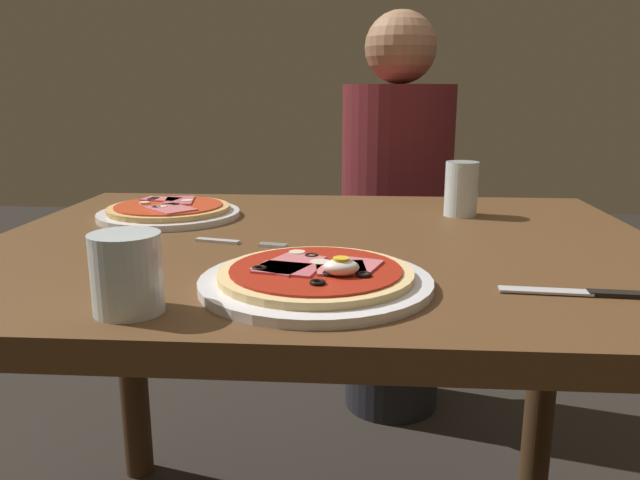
{
  "coord_description": "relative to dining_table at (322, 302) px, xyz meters",
  "views": [
    {
      "loc": [
        0.07,
        -1.0,
        0.96
      ],
      "look_at": [
        0.01,
        -0.13,
        0.75
      ],
      "focal_mm": 34.77,
      "sensor_mm": 36.0,
      "label": 1
    }
  ],
  "objects": [
    {
      "name": "dining_table",
      "position": [
        0.0,
        0.0,
        0.0
      ],
      "size": [
        1.12,
        0.89,
        0.72
      ],
      "color": "brown",
      "rests_on": "ground"
    },
    {
      "name": "pizza_foreground",
      "position": [
        0.01,
        -0.26,
        0.12
      ],
      "size": [
        0.3,
        0.3,
        0.05
      ],
      "color": "white",
      "rests_on": "dining_table"
    },
    {
      "name": "pizza_across_left",
      "position": [
        -0.31,
        0.16,
        0.12
      ],
      "size": [
        0.27,
        0.27,
        0.03
      ],
      "color": "white",
      "rests_on": "dining_table"
    },
    {
      "name": "water_glass_near",
      "position": [
        0.26,
        0.22,
        0.16
      ],
      "size": [
        0.06,
        0.06,
        0.11
      ],
      "color": "silver",
      "rests_on": "dining_table"
    },
    {
      "name": "water_glass_far",
      "position": [
        -0.19,
        -0.36,
        0.15
      ],
      "size": [
        0.08,
        0.08,
        0.09
      ],
      "color": "silver",
      "rests_on": "dining_table"
    },
    {
      "name": "fork",
      "position": [
        -0.14,
        -0.04,
        0.11
      ],
      "size": [
        0.16,
        0.05,
        0.0
      ],
      "color": "silver",
      "rests_on": "dining_table"
    },
    {
      "name": "knife",
      "position": [
        0.35,
        -0.27,
        0.11
      ],
      "size": [
        0.2,
        0.03,
        0.01
      ],
      "color": "silver",
      "rests_on": "dining_table"
    },
    {
      "name": "diner_person",
      "position": [
        0.16,
        0.8,
        -0.05
      ],
      "size": [
        0.32,
        0.32,
        1.18
      ],
      "rotation": [
        0.0,
        0.0,
        3.14
      ],
      "color": "black",
      "rests_on": "ground"
    }
  ]
}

